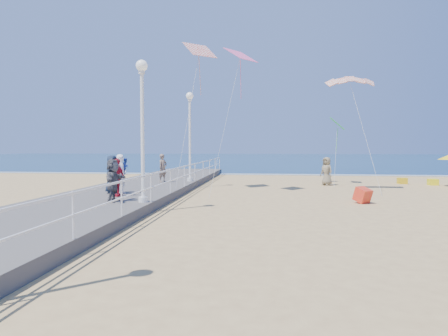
# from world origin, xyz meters

# --- Properties ---
(ground) EXTENTS (160.00, 160.00, 0.00)m
(ground) POSITION_xyz_m (0.00, 0.00, 0.00)
(ground) COLOR tan
(ground) RESTS_ON ground
(ocean) EXTENTS (160.00, 90.00, 0.05)m
(ocean) POSITION_xyz_m (0.00, 65.00, 0.01)
(ocean) COLOR #0C2C4A
(ocean) RESTS_ON ground
(surf_line) EXTENTS (160.00, 1.20, 0.04)m
(surf_line) POSITION_xyz_m (0.00, 20.50, 0.03)
(surf_line) COLOR silver
(surf_line) RESTS_ON ground
(boardwalk) EXTENTS (5.00, 44.00, 0.40)m
(boardwalk) POSITION_xyz_m (-7.50, 0.00, 0.20)
(boardwalk) COLOR #64605B
(boardwalk) RESTS_ON ground
(railing) EXTENTS (0.05, 42.00, 0.55)m
(railing) POSITION_xyz_m (-5.05, 0.00, 1.25)
(railing) COLOR white
(railing) RESTS_ON boardwalk
(lamp_post_mid) EXTENTS (0.44, 0.44, 5.32)m
(lamp_post_mid) POSITION_xyz_m (-5.35, 0.00, 3.66)
(lamp_post_mid) COLOR white
(lamp_post_mid) RESTS_ON boardwalk
(lamp_post_far) EXTENTS (0.44, 0.44, 5.32)m
(lamp_post_far) POSITION_xyz_m (-5.35, 9.00, 3.66)
(lamp_post_far) COLOR white
(lamp_post_far) RESTS_ON boardwalk
(woman_holding_toddler) EXTENTS (0.52, 0.70, 1.75)m
(woman_holding_toddler) POSITION_xyz_m (-7.12, 2.42, 1.28)
(woman_holding_toddler) COLOR white
(woman_holding_toddler) RESTS_ON boardwalk
(toddler_held) EXTENTS (0.33, 0.40, 0.73)m
(toddler_held) POSITION_xyz_m (-6.97, 2.57, 1.62)
(toddler_held) COLOR #2F49B2
(toddler_held) RESTS_ON boardwalk
(spectator_3) EXTENTS (0.67, 1.01, 1.60)m
(spectator_3) POSITION_xyz_m (-6.99, 1.55, 1.20)
(spectator_3) COLOR red
(spectator_3) RESTS_ON boardwalk
(spectator_4) EXTENTS (0.71, 0.93, 1.71)m
(spectator_4) POSITION_xyz_m (-7.63, 2.62, 1.25)
(spectator_4) COLOR #1B273D
(spectator_4) RESTS_ON boardwalk
(spectator_5) EXTENTS (0.49, 1.53, 1.64)m
(spectator_5) POSITION_xyz_m (-6.52, -0.02, 1.22)
(spectator_5) COLOR #515155
(spectator_5) RESTS_ON boardwalk
(spectator_6) EXTENTS (0.64, 0.72, 1.66)m
(spectator_6) POSITION_xyz_m (-6.81, 8.18, 1.23)
(spectator_6) COLOR #7D6756
(spectator_6) RESTS_ON boardwalk
(beach_walker_a) EXTENTS (1.21, 1.27, 1.73)m
(beach_walker_a) POSITION_xyz_m (3.35, 13.91, 0.86)
(beach_walker_a) COLOR #4F5054
(beach_walker_a) RESTS_ON ground
(beach_walker_c) EXTENTS (1.02, 1.04, 1.81)m
(beach_walker_c) POSITION_xyz_m (3.04, 11.48, 0.91)
(beach_walker_c) COLOR #827659
(beach_walker_c) RESTS_ON ground
(box_kite) EXTENTS (0.87, 0.90, 0.74)m
(box_kite) POSITION_xyz_m (3.47, 3.43, 0.30)
(box_kite) COLOR red
(box_kite) RESTS_ON ground
(beach_chair_left) EXTENTS (0.55, 0.55, 0.40)m
(beach_chair_left) POSITION_xyz_m (8.20, 13.07, 0.20)
(beach_chair_left) COLOR gold
(beach_chair_left) RESTS_ON ground
(beach_chair_right) EXTENTS (0.55, 0.55, 0.40)m
(beach_chair_right) POSITION_xyz_m (9.87, 12.38, 0.20)
(beach_chair_right) COLOR yellow
(beach_chair_right) RESTS_ON ground
(kite_parafoil) EXTENTS (2.66, 0.94, 0.65)m
(kite_parafoil) POSITION_xyz_m (3.84, 8.49, 6.25)
(kite_parafoil) COLOR #E9481B
(kite_diamond_pink) EXTENTS (1.85, 1.89, 0.76)m
(kite_diamond_pink) POSITION_xyz_m (-2.15, 6.74, 7.31)
(kite_diamond_pink) COLOR #FF5DA0
(kite_diamond_green) EXTENTS (1.12, 1.36, 0.82)m
(kite_diamond_green) POSITION_xyz_m (3.84, 12.63, 4.00)
(kite_diamond_green) COLOR green
(kite_diamond_redwhite) EXTENTS (2.02, 1.99, 0.95)m
(kite_diamond_redwhite) POSITION_xyz_m (-4.52, 7.81, 7.88)
(kite_diamond_redwhite) COLOR red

